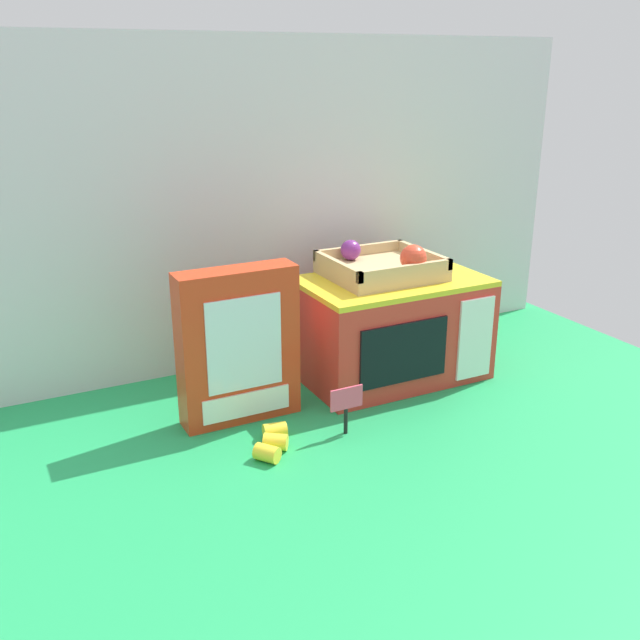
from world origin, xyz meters
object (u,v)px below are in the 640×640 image
at_px(toy_microwave, 392,328).
at_px(price_sign, 346,403).
at_px(food_groups_crate, 383,267).
at_px(cookie_set_box, 238,346).
at_px(loose_toy_banana, 273,442).

bearing_deg(toy_microwave, price_sign, -138.65).
bearing_deg(food_groups_crate, toy_microwave, -61.90).
bearing_deg(food_groups_crate, price_sign, -133.57).
bearing_deg(cookie_set_box, toy_microwave, 6.29).
bearing_deg(food_groups_crate, cookie_set_box, -169.73).
distance_m(cookie_set_box, price_sign, 0.24).
relative_size(food_groups_crate, price_sign, 2.39).
height_order(cookie_set_box, loose_toy_banana, cookie_set_box).
xyz_separation_m(food_groups_crate, price_sign, (-0.22, -0.23, -0.19)).
height_order(food_groups_crate, price_sign, food_groups_crate).
bearing_deg(loose_toy_banana, price_sign, -3.30).
height_order(food_groups_crate, loose_toy_banana, food_groups_crate).
distance_m(toy_microwave, cookie_set_box, 0.40).
relative_size(cookie_set_box, loose_toy_banana, 2.67).
relative_size(toy_microwave, cookie_set_box, 1.29).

